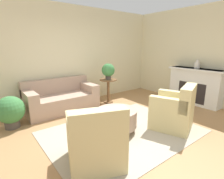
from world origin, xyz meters
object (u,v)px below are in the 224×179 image
vase_mantel_near (197,65)px  potted_plant_floor (10,111)px  couch (61,99)px  ottoman_table (116,118)px  potted_plant_on_side_table (108,70)px  armchair_right (174,111)px  armchair_left (95,142)px  side_table (108,87)px

vase_mantel_near → potted_plant_floor: vase_mantel_near is taller
couch → vase_mantel_near: vase_mantel_near is taller
ottoman_table → potted_plant_on_side_table: 2.00m
couch → armchair_right: size_ratio=1.86×
couch → potted_plant_on_side_table: potted_plant_on_side_table is taller
armchair_left → side_table: (1.86, 2.20, 0.11)m
couch → ottoman_table: size_ratio=2.25×
side_table → potted_plant_on_side_table: 0.50m
armchair_right → potted_plant_on_side_table: size_ratio=2.08×
armchair_right → ottoman_table: 1.21m
armchair_left → side_table: 2.89m
side_table → armchair_left: bearing=-130.2°
armchair_left → vase_mantel_near: vase_mantel_near is taller
couch → vase_mantel_near: 3.91m
couch → ottoman_table: couch is taller
couch → ottoman_table: bearing=-78.3°
armchair_left → potted_plant_on_side_table: (1.86, 2.20, 0.61)m
armchair_right → potted_plant_on_side_table: potted_plant_on_side_table is taller
armchair_left → potted_plant_on_side_table: bearing=49.8°
ottoman_table → potted_plant_floor: size_ratio=1.18×
side_table → potted_plant_floor: side_table is taller
potted_plant_on_side_table → ottoman_table: bearing=-121.7°
armchair_right → side_table: size_ratio=1.35×
couch → ottoman_table: (0.38, -1.86, -0.01)m
armchair_left → armchair_right: bearing=0.0°
couch → potted_plant_floor: 1.30m
armchair_left → ottoman_table: size_ratio=1.21×
armchair_left → vase_mantel_near: 3.93m
couch → potted_plant_on_side_table: size_ratio=3.88×
side_table → vase_mantel_near: bearing=-40.0°
armchair_left → potted_plant_on_side_table: size_ratio=2.08×
ottoman_table → side_table: 1.89m
armchair_right → couch: bearing=120.2°
couch → armchair_right: 2.85m
armchair_right → potted_plant_floor: (-2.67, 2.09, 0.01)m
ottoman_table → vase_mantel_near: vase_mantel_near is taller
couch → potted_plant_floor: size_ratio=2.65×
armchair_right → vase_mantel_near: (1.88, 0.57, 0.78)m
vase_mantel_near → side_table: bearing=140.0°
armchair_right → vase_mantel_near: bearing=16.9°
side_table → potted_plant_floor: 2.62m
side_table → armchair_right: bearing=-88.4°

